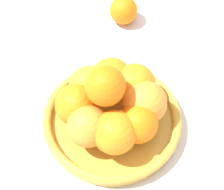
% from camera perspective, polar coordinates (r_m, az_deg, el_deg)
% --- Properties ---
extents(ground_plane, '(4.00, 4.00, 0.00)m').
position_cam_1_polar(ground_plane, '(0.74, 0.00, -4.52)').
color(ground_plane, silver).
extents(fruit_bowl, '(0.27, 0.27, 0.03)m').
position_cam_1_polar(fruit_bowl, '(0.73, 0.00, -3.81)').
color(fruit_bowl, gold).
rests_on(fruit_bowl, ground_plane).
extents(orange_pile, '(0.20, 0.20, 0.13)m').
position_cam_1_polar(orange_pile, '(0.68, 0.12, -1.05)').
color(orange_pile, orange).
rests_on(orange_pile, fruit_bowl).
extents(stray_orange, '(0.07, 0.07, 0.07)m').
position_cam_1_polar(stray_orange, '(0.90, 1.76, 12.77)').
color(stray_orange, orange).
rests_on(stray_orange, ground_plane).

